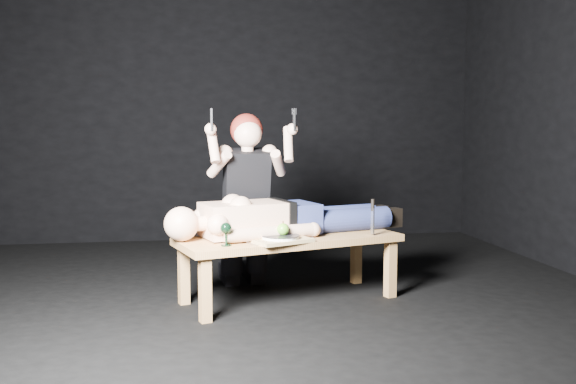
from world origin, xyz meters
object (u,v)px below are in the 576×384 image
object	(u,v)px
table	(289,268)
kneeling_woman	(245,198)
carving_knife	(373,217)
lying_man	(289,213)
serving_tray	(280,240)
goblet	(226,234)

from	to	relation	value
table	kneeling_woman	distance (m)	0.69
kneeling_woman	carving_knife	world-z (taller)	kneeling_woman
lying_man	serving_tray	world-z (taller)	lying_man
serving_tray	goblet	xyz separation A→B (m)	(-0.36, -0.09, 0.06)
table	serving_tray	bearing A→B (deg)	-130.46
carving_knife	kneeling_woman	bearing A→B (deg)	131.74
lying_man	kneeling_woman	bearing A→B (deg)	112.51
serving_tray	goblet	bearing A→B (deg)	-166.32
table	lying_man	size ratio (longest dim) A/B	0.91
carving_knife	goblet	bearing A→B (deg)	176.57
kneeling_woman	serving_tray	bearing A→B (deg)	-81.20
lying_man	kneeling_woman	world-z (taller)	kneeling_woman
kneeling_woman	goblet	distance (m)	0.79
table	carving_knife	size ratio (longest dim) A/B	6.02
lying_man	carving_knife	bearing A→B (deg)	-33.63
goblet	carving_knife	world-z (taller)	carving_knife
kneeling_woman	serving_tray	distance (m)	0.72
serving_tray	goblet	distance (m)	0.37
lying_man	goblet	bearing A→B (deg)	-155.38
carving_knife	lying_man	bearing A→B (deg)	146.37
lying_man	goblet	size ratio (longest dim) A/B	11.15
carving_knife	table	bearing A→B (deg)	157.97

